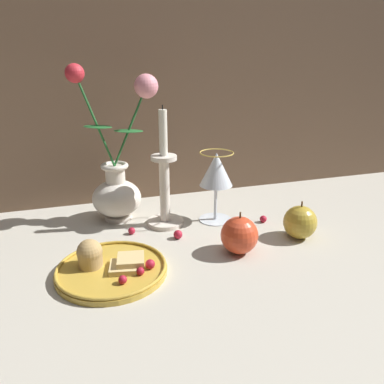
{
  "coord_description": "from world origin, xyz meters",
  "views": [
    {
      "loc": [
        -0.22,
        -0.69,
        0.37
      ],
      "look_at": [
        0.01,
        0.03,
        0.1
      ],
      "focal_mm": 35.0,
      "sensor_mm": 36.0,
      "label": 1
    }
  ],
  "objects_px": {
    "vase": "(118,180)",
    "candlestick": "(165,188)",
    "apple_beside_vase": "(239,235)",
    "plate_with_pastries": "(109,266)",
    "apple_near_glass": "(300,222)",
    "wine_glass": "(216,172)"
  },
  "relations": [
    {
      "from": "vase",
      "to": "wine_glass",
      "type": "height_order",
      "value": "vase"
    },
    {
      "from": "vase",
      "to": "candlestick",
      "type": "xyz_separation_m",
      "value": [
        0.1,
        -0.07,
        -0.01
      ]
    },
    {
      "from": "plate_with_pastries",
      "to": "apple_near_glass",
      "type": "distance_m",
      "value": 0.41
    },
    {
      "from": "plate_with_pastries",
      "to": "apple_near_glass",
      "type": "xyz_separation_m",
      "value": [
        0.41,
        0.02,
        0.02
      ]
    },
    {
      "from": "candlestick",
      "to": "apple_beside_vase",
      "type": "distance_m",
      "value": 0.21
    },
    {
      "from": "plate_with_pastries",
      "to": "apple_near_glass",
      "type": "relative_size",
      "value": 2.4
    },
    {
      "from": "vase",
      "to": "plate_with_pastries",
      "type": "xyz_separation_m",
      "value": [
        -0.05,
        -0.24,
        -0.09
      ]
    },
    {
      "from": "plate_with_pastries",
      "to": "wine_glass",
      "type": "bearing_deg",
      "value": 31.51
    },
    {
      "from": "wine_glass",
      "to": "candlestick",
      "type": "relative_size",
      "value": 0.61
    },
    {
      "from": "vase",
      "to": "apple_beside_vase",
      "type": "bearing_deg",
      "value": -49.5
    },
    {
      "from": "apple_near_glass",
      "to": "apple_beside_vase",
      "type": "bearing_deg",
      "value": -171.97
    },
    {
      "from": "apple_beside_vase",
      "to": "apple_near_glass",
      "type": "xyz_separation_m",
      "value": [
        0.15,
        0.02,
        -0.0
      ]
    },
    {
      "from": "apple_beside_vase",
      "to": "apple_near_glass",
      "type": "height_order",
      "value": "apple_beside_vase"
    },
    {
      "from": "plate_with_pastries",
      "to": "apple_near_glass",
      "type": "bearing_deg",
      "value": 3.05
    },
    {
      "from": "wine_glass",
      "to": "apple_beside_vase",
      "type": "height_order",
      "value": "wine_glass"
    },
    {
      "from": "plate_with_pastries",
      "to": "apple_beside_vase",
      "type": "height_order",
      "value": "apple_beside_vase"
    },
    {
      "from": "apple_near_glass",
      "to": "vase",
      "type": "bearing_deg",
      "value": 148.47
    },
    {
      "from": "vase",
      "to": "apple_near_glass",
      "type": "bearing_deg",
      "value": -31.53
    },
    {
      "from": "plate_with_pastries",
      "to": "wine_glass",
      "type": "distance_m",
      "value": 0.33
    },
    {
      "from": "candlestick",
      "to": "apple_near_glass",
      "type": "bearing_deg",
      "value": -30.64
    },
    {
      "from": "apple_beside_vase",
      "to": "vase",
      "type": "bearing_deg",
      "value": 130.5
    },
    {
      "from": "wine_glass",
      "to": "apple_near_glass",
      "type": "xyz_separation_m",
      "value": [
        0.14,
        -0.14,
        -0.08
      ]
    }
  ]
}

